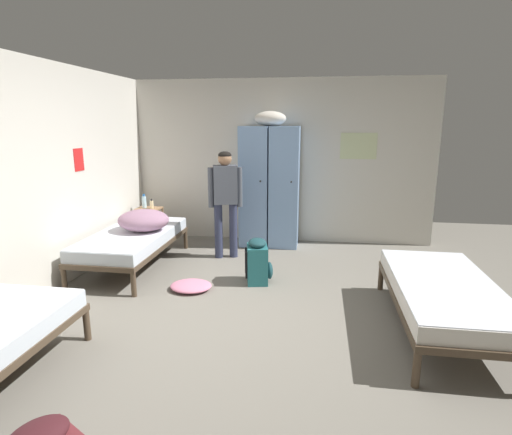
{
  "coord_description": "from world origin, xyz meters",
  "views": [
    {
      "loc": [
        0.62,
        -3.8,
        1.9
      ],
      "look_at": [
        0.0,
        0.28,
        0.95
      ],
      "focal_mm": 28.96,
      "sensor_mm": 36.0,
      "label": 1
    }
  ],
  "objects_px": {
    "water_bottle": "(144,202)",
    "bedding_heap": "(144,220)",
    "locker_bank": "(270,184)",
    "backpack_teal": "(258,262)",
    "person_traveler": "(225,195)",
    "lotion_bottle": "(152,204)",
    "clothes_pile_pink": "(191,286)",
    "bed_right": "(444,292)",
    "bed_left_rear": "(133,240)",
    "shelf_unit": "(150,222)"
  },
  "relations": [
    {
      "from": "water_bottle",
      "to": "bedding_heap",
      "type": "bearing_deg",
      "value": -67.03
    },
    {
      "from": "locker_bank",
      "to": "backpack_teal",
      "type": "distance_m",
      "value": 1.78
    },
    {
      "from": "person_traveler",
      "to": "water_bottle",
      "type": "distance_m",
      "value": 1.59
    },
    {
      "from": "lotion_bottle",
      "to": "clothes_pile_pink",
      "type": "xyz_separation_m",
      "value": [
        1.17,
        -1.74,
        -0.6
      ]
    },
    {
      "from": "bedding_heap",
      "to": "backpack_teal",
      "type": "height_order",
      "value": "bedding_heap"
    },
    {
      "from": "bed_right",
      "to": "bed_left_rear",
      "type": "xyz_separation_m",
      "value": [
        -3.59,
        1.22,
        0.0
      ]
    },
    {
      "from": "bedding_heap",
      "to": "lotion_bottle",
      "type": "relative_size",
      "value": 4.35
    },
    {
      "from": "lotion_bottle",
      "to": "clothes_pile_pink",
      "type": "bearing_deg",
      "value": -56.13
    },
    {
      "from": "clothes_pile_pink",
      "to": "lotion_bottle",
      "type": "bearing_deg",
      "value": 123.87
    },
    {
      "from": "bed_left_rear",
      "to": "person_traveler",
      "type": "bearing_deg",
      "value": 28.05
    },
    {
      "from": "locker_bank",
      "to": "bedding_heap",
      "type": "xyz_separation_m",
      "value": [
        -1.54,
        -1.25,
        -0.34
      ]
    },
    {
      "from": "person_traveler",
      "to": "water_bottle",
      "type": "xyz_separation_m",
      "value": [
        -1.46,
        0.57,
        -0.25
      ]
    },
    {
      "from": "bed_left_rear",
      "to": "lotion_bottle",
      "type": "xyz_separation_m",
      "value": [
        -0.18,
        1.11,
        0.26
      ]
    },
    {
      "from": "person_traveler",
      "to": "lotion_bottle",
      "type": "height_order",
      "value": "person_traveler"
    },
    {
      "from": "bed_right",
      "to": "water_bottle",
      "type": "height_order",
      "value": "water_bottle"
    },
    {
      "from": "water_bottle",
      "to": "lotion_bottle",
      "type": "bearing_deg",
      "value": -21.8
    },
    {
      "from": "person_traveler",
      "to": "locker_bank",
      "type": "bearing_deg",
      "value": 53.86
    },
    {
      "from": "water_bottle",
      "to": "lotion_bottle",
      "type": "xyz_separation_m",
      "value": [
        0.15,
        -0.06,
        -0.03
      ]
    },
    {
      "from": "shelf_unit",
      "to": "person_traveler",
      "type": "distance_m",
      "value": 1.59
    },
    {
      "from": "backpack_teal",
      "to": "person_traveler",
      "type": "bearing_deg",
      "value": 123.76
    },
    {
      "from": "bed_left_rear",
      "to": "water_bottle",
      "type": "relative_size",
      "value": 8.59
    },
    {
      "from": "shelf_unit",
      "to": "bedding_heap",
      "type": "height_order",
      "value": "bedding_heap"
    },
    {
      "from": "locker_bank",
      "to": "bed_left_rear",
      "type": "bearing_deg",
      "value": -141.27
    },
    {
      "from": "bed_right",
      "to": "clothes_pile_pink",
      "type": "relative_size",
      "value": 3.92
    },
    {
      "from": "locker_bank",
      "to": "lotion_bottle",
      "type": "relative_size",
      "value": 13.28
    },
    {
      "from": "lotion_bottle",
      "to": "backpack_teal",
      "type": "height_order",
      "value": "lotion_bottle"
    },
    {
      "from": "water_bottle",
      "to": "lotion_bottle",
      "type": "distance_m",
      "value": 0.16
    },
    {
      "from": "bedding_heap",
      "to": "water_bottle",
      "type": "distance_m",
      "value": 1.17
    },
    {
      "from": "shelf_unit",
      "to": "bed_left_rear",
      "type": "xyz_separation_m",
      "value": [
        0.25,
        -1.15,
        0.04
      ]
    },
    {
      "from": "person_traveler",
      "to": "clothes_pile_pink",
      "type": "xyz_separation_m",
      "value": [
        -0.15,
        -1.23,
        -0.87
      ]
    },
    {
      "from": "person_traveler",
      "to": "shelf_unit",
      "type": "bearing_deg",
      "value": 158.46
    },
    {
      "from": "locker_bank",
      "to": "lotion_bottle",
      "type": "xyz_separation_m",
      "value": [
        -1.85,
        -0.23,
        -0.33
      ]
    },
    {
      "from": "person_traveler",
      "to": "backpack_teal",
      "type": "distance_m",
      "value": 1.26
    },
    {
      "from": "bedding_heap",
      "to": "water_bottle",
      "type": "bearing_deg",
      "value": 112.97
    },
    {
      "from": "clothes_pile_pink",
      "to": "water_bottle",
      "type": "bearing_deg",
      "value": 126.21
    },
    {
      "from": "water_bottle",
      "to": "clothes_pile_pink",
      "type": "distance_m",
      "value": 2.32
    },
    {
      "from": "backpack_teal",
      "to": "clothes_pile_pink",
      "type": "xyz_separation_m",
      "value": [
        -0.74,
        -0.34,
        -0.22
      ]
    },
    {
      "from": "person_traveler",
      "to": "bed_right",
      "type": "bearing_deg",
      "value": -36.57
    },
    {
      "from": "backpack_teal",
      "to": "bed_left_rear",
      "type": "bearing_deg",
      "value": 170.54
    },
    {
      "from": "shelf_unit",
      "to": "bed_right",
      "type": "height_order",
      "value": "shelf_unit"
    },
    {
      "from": "lotion_bottle",
      "to": "clothes_pile_pink",
      "type": "relative_size",
      "value": 0.32
    },
    {
      "from": "shelf_unit",
      "to": "bed_right",
      "type": "distance_m",
      "value": 4.52
    },
    {
      "from": "backpack_teal",
      "to": "bedding_heap",
      "type": "bearing_deg",
      "value": 166.68
    },
    {
      "from": "bed_left_rear",
      "to": "bedding_heap",
      "type": "xyz_separation_m",
      "value": [
        0.13,
        0.09,
        0.25
      ]
    },
    {
      "from": "backpack_teal",
      "to": "clothes_pile_pink",
      "type": "distance_m",
      "value": 0.84
    },
    {
      "from": "bed_right",
      "to": "bed_left_rear",
      "type": "relative_size",
      "value": 1.0
    },
    {
      "from": "bed_left_rear",
      "to": "bedding_heap",
      "type": "distance_m",
      "value": 0.29
    },
    {
      "from": "water_bottle",
      "to": "clothes_pile_pink",
      "type": "xyz_separation_m",
      "value": [
        1.32,
        -1.8,
        -0.63
      ]
    },
    {
      "from": "bed_right",
      "to": "clothes_pile_pink",
      "type": "xyz_separation_m",
      "value": [
        -2.6,
        0.59,
        -0.34
      ]
    },
    {
      "from": "bedding_heap",
      "to": "clothes_pile_pink",
      "type": "height_order",
      "value": "bedding_heap"
    }
  ]
}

